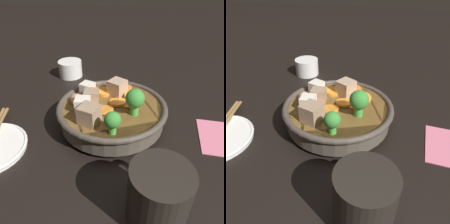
# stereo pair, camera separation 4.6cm
# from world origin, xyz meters

# --- Properties ---
(ground_plane) EXTENTS (3.00, 3.00, 0.00)m
(ground_plane) POSITION_xyz_m (0.00, 0.00, 0.00)
(ground_plane) COLOR black
(stirfry_bowl) EXTENTS (0.23, 0.23, 0.10)m
(stirfry_bowl) POSITION_xyz_m (-0.00, 0.00, 0.04)
(stirfry_bowl) COLOR #51473D
(stirfry_bowl) RESTS_ON ground_plane
(tea_cup) EXTENTS (0.07, 0.07, 0.05)m
(tea_cup) POSITION_xyz_m (0.23, 0.16, 0.02)
(tea_cup) COLOR white
(tea_cup) RESTS_ON ground_plane
(dark_mug) EXTENTS (0.11, 0.08, 0.09)m
(dark_mug) POSITION_xyz_m (-0.20, -0.08, 0.05)
(dark_mug) COLOR black
(dark_mug) RESTS_ON ground_plane
(napkin) EXTENTS (0.12, 0.09, 0.00)m
(napkin) POSITION_xyz_m (-0.02, -0.22, 0.00)
(napkin) COLOR #D16B84
(napkin) RESTS_ON ground_plane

